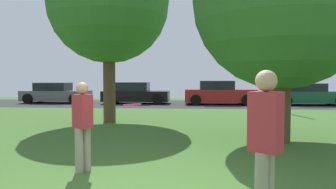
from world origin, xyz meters
TOP-DOWN VIEW (x-y plane):
  - road_strip at (0.00, 16.00)m, footprint 44.00×6.40m
  - birch_tree_lone at (-2.36, 7.47)m, footprint 4.46×4.46m
  - maple_tree_far at (2.99, 4.01)m, footprint 4.49×4.49m
  - person_thrower at (-1.13, 1.06)m, footprint 0.39×0.37m
  - person_catcher at (1.56, -0.90)m, footprint 0.39×0.37m
  - frisbee_disc at (-0.11, 0.32)m, footprint 0.38×0.38m
  - parked_car_grey at (-8.26, 16.20)m, footprint 4.29×1.95m
  - parked_car_black at (-2.96, 16.11)m, footprint 4.19×1.95m
  - parked_car_red at (2.34, 15.90)m, footprint 4.29×2.08m
  - parked_car_green at (7.64, 15.84)m, footprint 4.41×2.00m
  - street_lamp_post at (4.68, 12.20)m, footprint 0.14×0.14m

SIDE VIEW (x-z plane):
  - road_strip at x=0.00m, z-range 0.00..0.01m
  - parked_car_grey at x=-8.26m, z-range -0.05..1.27m
  - parked_car_green at x=7.64m, z-range -0.05..1.26m
  - parked_car_black at x=-2.96m, z-range -0.06..1.30m
  - parked_car_red at x=2.34m, z-range -0.06..1.40m
  - person_thrower at x=-1.13m, z-range 0.07..1.63m
  - person_catcher at x=1.56m, z-range 0.09..1.82m
  - frisbee_disc at x=-0.11m, z-range 1.22..1.27m
  - street_lamp_post at x=4.68m, z-range 0.00..4.50m
  - maple_tree_far at x=2.99m, z-range 0.66..6.49m
  - birch_tree_lone at x=-2.36m, z-range 1.07..7.71m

